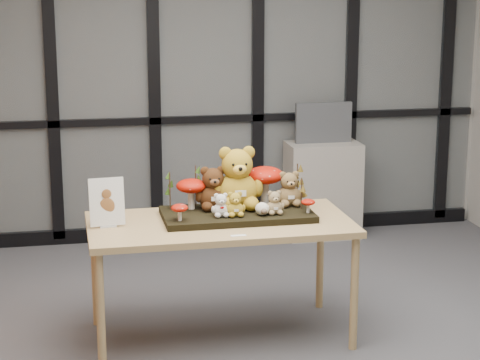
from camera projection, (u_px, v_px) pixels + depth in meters
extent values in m
plane|color=#545459|center=(271.00, 348.00, 5.40)|extent=(5.00, 5.00, 0.00)
plane|color=#AAA7A0|center=(206.00, 78.00, 7.47)|extent=(5.00, 0.00, 5.00)
plane|color=#AAA7A0|center=(461.00, 259.00, 2.69)|extent=(5.00, 0.00, 5.00)
cube|color=#2D383F|center=(207.00, 79.00, 7.44)|extent=(4.90, 0.02, 2.70)
cube|color=black|center=(208.00, 229.00, 7.74)|extent=(4.90, 0.06, 0.12)
cube|color=black|center=(207.00, 119.00, 7.52)|extent=(4.90, 0.06, 0.06)
cube|color=black|center=(52.00, 82.00, 7.19)|extent=(0.10, 0.06, 2.70)
cube|color=black|center=(154.00, 80.00, 7.35)|extent=(0.10, 0.06, 2.70)
cube|color=black|center=(258.00, 77.00, 7.52)|extent=(0.10, 0.06, 2.70)
cube|color=black|center=(351.00, 75.00, 7.69)|extent=(0.10, 0.06, 2.70)
cube|color=black|center=(446.00, 73.00, 7.86)|extent=(0.10, 0.06, 2.70)
cube|color=tan|center=(220.00, 224.00, 5.41)|extent=(1.64, 0.83, 0.04)
cylinder|color=tan|center=(101.00, 313.00, 5.01)|extent=(0.05, 0.05, 0.73)
cylinder|color=tan|center=(95.00, 272.00, 5.69)|extent=(0.05, 0.05, 0.73)
cylinder|color=tan|center=(354.00, 294.00, 5.31)|extent=(0.05, 0.05, 0.73)
cylinder|color=tan|center=(320.00, 257.00, 6.00)|extent=(0.05, 0.05, 0.73)
cube|color=black|center=(237.00, 214.00, 5.49)|extent=(0.94, 0.48, 0.04)
cube|color=silver|center=(108.00, 226.00, 5.29)|extent=(0.11, 0.07, 0.01)
cube|color=white|center=(107.00, 202.00, 5.26)|extent=(0.22, 0.07, 0.29)
ellipsoid|color=brown|center=(107.00, 206.00, 5.25)|extent=(0.09, 0.01, 0.11)
ellipsoid|color=brown|center=(107.00, 194.00, 5.24)|extent=(0.06, 0.01, 0.06)
cube|color=white|center=(238.00, 236.00, 5.11)|extent=(0.09, 0.03, 0.00)
cube|color=#9D978C|center=(323.00, 190.00, 7.64)|extent=(0.63, 0.37, 0.84)
cube|color=#4D5055|center=(323.00, 123.00, 7.52)|extent=(0.50, 0.05, 0.35)
cube|color=black|center=(324.00, 123.00, 7.50)|extent=(0.44, 0.00, 0.29)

